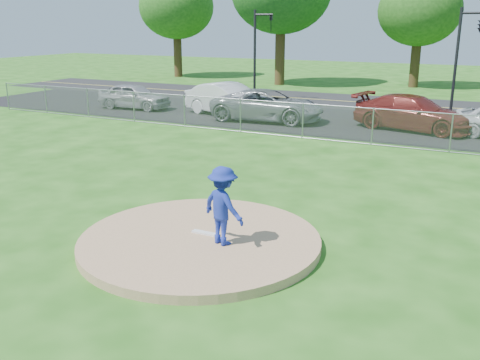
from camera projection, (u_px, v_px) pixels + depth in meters
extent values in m
plane|color=#1D5512|center=(333.00, 153.00, 20.59)|extent=(120.00, 120.00, 0.00)
cylinder|color=tan|center=(200.00, 241.00, 11.99)|extent=(5.40, 5.40, 0.20)
cube|color=white|center=(204.00, 233.00, 12.13)|extent=(0.60, 0.15, 0.04)
cube|color=gray|center=(348.00, 125.00, 22.09)|extent=(40.00, 0.06, 1.50)
cube|color=black|center=(373.00, 125.00, 26.16)|extent=(50.00, 8.00, 0.01)
cube|color=black|center=(402.00, 105.00, 32.59)|extent=(60.00, 7.00, 0.01)
cylinder|color=#392514|center=(178.00, 54.00, 49.19)|extent=(0.74, 0.74, 4.20)
ellipsoid|color=#1C5115|center=(176.00, 7.00, 48.03)|extent=(6.72, 6.72, 5.71)
cylinder|color=#3A2815|center=(280.00, 54.00, 42.64)|extent=(0.78, 0.78, 4.90)
cylinder|color=#352613|center=(415.00, 62.00, 41.05)|extent=(0.72, 0.72, 3.85)
ellipsoid|color=#1C4F15|center=(420.00, 11.00, 39.98)|extent=(6.16, 6.16, 5.24)
cylinder|color=black|center=(255.00, 56.00, 33.96)|extent=(0.16, 0.16, 5.60)
cylinder|color=black|center=(264.00, 15.00, 33.00)|extent=(1.20, 0.12, 0.12)
imported|color=black|center=(271.00, 23.00, 32.93)|extent=(0.16, 0.20, 1.00)
cylinder|color=black|center=(456.00, 62.00, 28.79)|extent=(0.16, 0.16, 5.60)
cylinder|color=black|center=(474.00, 13.00, 27.83)|extent=(1.20, 0.12, 0.12)
imported|color=navy|center=(223.00, 206.00, 11.37)|extent=(1.26, 0.97, 1.72)
cone|color=#F83F0D|center=(271.00, 113.00, 27.07)|extent=(0.41, 0.41, 0.80)
imported|color=#A1A1A6|center=(134.00, 96.00, 30.90)|extent=(4.37, 1.97, 1.46)
imported|color=white|center=(229.00, 99.00, 28.63)|extent=(5.48, 3.21, 1.71)
imported|color=gray|center=(267.00, 105.00, 27.03)|extent=(5.87, 3.07, 1.58)
imported|color=maroon|center=(413.00, 113.00, 24.69)|extent=(5.87, 3.39, 1.60)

